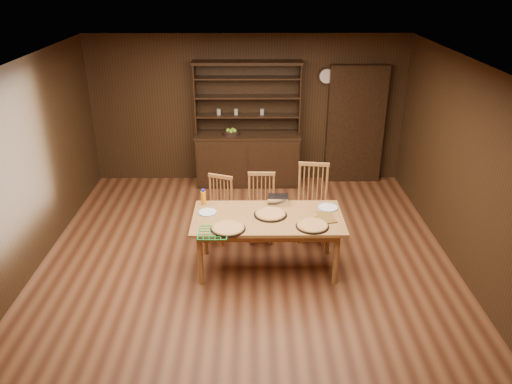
{
  "coord_description": "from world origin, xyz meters",
  "views": [
    {
      "loc": [
        0.08,
        -5.59,
        3.64
      ],
      "look_at": [
        0.13,
        0.4,
        0.9
      ],
      "focal_mm": 35.0,
      "sensor_mm": 36.0,
      "label": 1
    }
  ],
  "objects_px": {
    "china_hutch": "(248,152)",
    "chair_center": "(261,205)",
    "dining_table": "(268,222)",
    "juice_bottle": "(203,197)",
    "chair_right": "(312,199)",
    "chair_left": "(219,206)"
  },
  "relations": [
    {
      "from": "juice_bottle",
      "to": "dining_table",
      "type": "bearing_deg",
      "value": -24.13
    },
    {
      "from": "dining_table",
      "to": "chair_left",
      "type": "xyz_separation_m",
      "value": [
        -0.67,
        0.82,
        -0.17
      ]
    },
    {
      "from": "chair_center",
      "to": "chair_right",
      "type": "bearing_deg",
      "value": 5.16
    },
    {
      "from": "chair_center",
      "to": "chair_right",
      "type": "height_order",
      "value": "chair_right"
    },
    {
      "from": "dining_table",
      "to": "chair_center",
      "type": "height_order",
      "value": "chair_center"
    },
    {
      "from": "dining_table",
      "to": "juice_bottle",
      "type": "relative_size",
      "value": 9.0
    },
    {
      "from": "chair_center",
      "to": "chair_right",
      "type": "relative_size",
      "value": 0.89
    },
    {
      "from": "china_hutch",
      "to": "dining_table",
      "type": "relative_size",
      "value": 1.15
    },
    {
      "from": "chair_left",
      "to": "chair_center",
      "type": "relative_size",
      "value": 0.96
    },
    {
      "from": "dining_table",
      "to": "chair_center",
      "type": "bearing_deg",
      "value": 94.68
    },
    {
      "from": "china_hutch",
      "to": "chair_left",
      "type": "distance_m",
      "value": 2.01
    },
    {
      "from": "juice_bottle",
      "to": "chair_center",
      "type": "bearing_deg",
      "value": 29.11
    },
    {
      "from": "china_hutch",
      "to": "chair_left",
      "type": "bearing_deg",
      "value": -101.56
    },
    {
      "from": "chair_center",
      "to": "juice_bottle",
      "type": "distance_m",
      "value": 0.94
    },
    {
      "from": "china_hutch",
      "to": "chair_right",
      "type": "distance_m",
      "value": 2.14
    },
    {
      "from": "dining_table",
      "to": "chair_right",
      "type": "height_order",
      "value": "chair_right"
    },
    {
      "from": "dining_table",
      "to": "chair_left",
      "type": "height_order",
      "value": "chair_left"
    },
    {
      "from": "chair_right",
      "to": "juice_bottle",
      "type": "distance_m",
      "value": 1.6
    },
    {
      "from": "dining_table",
      "to": "chair_right",
      "type": "relative_size",
      "value": 1.71
    },
    {
      "from": "chair_left",
      "to": "juice_bottle",
      "type": "height_order",
      "value": "juice_bottle"
    },
    {
      "from": "dining_table",
      "to": "chair_right",
      "type": "distance_m",
      "value": 1.08
    },
    {
      "from": "china_hutch",
      "to": "chair_center",
      "type": "height_order",
      "value": "china_hutch"
    }
  ]
}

